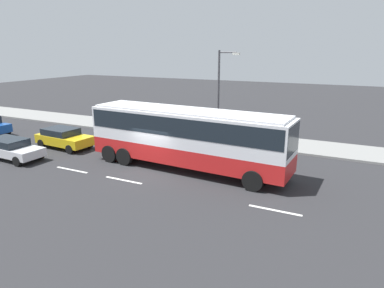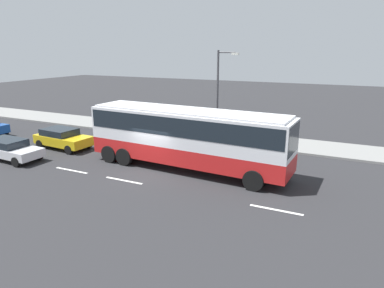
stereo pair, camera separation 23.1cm
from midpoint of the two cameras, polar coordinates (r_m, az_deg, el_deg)
ground_plane at (r=20.61m, az=-6.35°, el=-4.36°), size 120.00×120.00×0.00m
sidewalk_curb at (r=28.31m, az=3.43°, el=1.39°), size 80.00×4.00×0.15m
lane_centreline at (r=21.94m, az=-19.77°, el=-3.96°), size 26.10×0.16×0.01m
coach_bus at (r=20.04m, az=-0.57°, el=1.87°), size 12.50×3.37×3.63m
car_silver_hatch at (r=25.38m, az=-27.93°, el=-0.58°), size 4.77×2.03×1.34m
car_yellow_taxi at (r=26.59m, az=-20.44°, el=1.03°), size 4.42×2.26×1.43m
pedestrian_near_curb at (r=29.72m, az=-1.78°, el=3.97°), size 0.32×0.32×1.54m
street_lamp at (r=25.44m, az=5.06°, el=8.84°), size 1.61×0.24×6.79m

